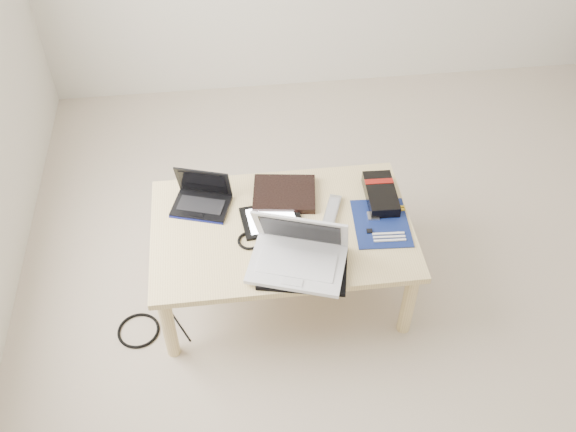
{
  "coord_description": "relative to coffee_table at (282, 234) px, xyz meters",
  "views": [
    {
      "loc": [
        -0.97,
        -1.5,
        2.36
      ],
      "look_at": [
        -0.75,
        0.35,
        0.46
      ],
      "focal_mm": 40.0,
      "sensor_mm": 36.0,
      "label": 1
    }
  ],
  "objects": [
    {
      "name": "ground",
      "position": [
        0.77,
        -0.35,
        -0.35
      ],
      "size": [
        4.0,
        4.0,
        0.0
      ],
      "primitive_type": "plane",
      "color": "beige",
      "rests_on": "ground"
    },
    {
      "name": "coffee_table",
      "position": [
        0.0,
        0.0,
        0.0
      ],
      "size": [
        1.1,
        0.7,
        0.4
      ],
      "color": "#E4CC89",
      "rests_on": "ground"
    },
    {
      "name": "book",
      "position": [
        0.03,
        0.19,
        0.06
      ],
      "size": [
        0.3,
        0.26,
        0.03
      ],
      "color": "black",
      "rests_on": "coffee_table"
    },
    {
      "name": "netbook",
      "position": [
        -0.33,
        0.18,
        0.09
      ],
      "size": [
        0.28,
        0.24,
        0.17
      ],
      "color": "black",
      "rests_on": "coffee_table"
    },
    {
      "name": "tablet",
      "position": [
        -0.04,
        0.04,
        0.06
      ],
      "size": [
        0.27,
        0.22,
        0.01
      ],
      "color": "black",
      "rests_on": "coffee_table"
    },
    {
      "name": "remote",
      "position": [
        0.22,
        0.04,
        0.06
      ],
      "size": [
        0.13,
        0.23,
        0.02
      ],
      "color": "#AEAEB2",
      "rests_on": "coffee_table"
    },
    {
      "name": "neoprene_sleeve",
      "position": [
        0.06,
        -0.24,
        0.06
      ],
      "size": [
        0.39,
        0.32,
        0.02
      ],
      "primitive_type": "cube",
      "rotation": [
        0.0,
        0.0,
        -0.22
      ],
      "color": "black",
      "rests_on": "coffee_table"
    },
    {
      "name": "white_laptop",
      "position": [
        0.04,
        -0.22,
        0.12
      ],
      "size": [
        0.43,
        0.36,
        0.25
      ],
      "color": "silver",
      "rests_on": "neoprene_sleeve"
    },
    {
      "name": "motherboard",
      "position": [
        0.42,
        -0.03,
        0.05
      ],
      "size": [
        0.25,
        0.3,
        0.01
      ],
      "color": "navy",
      "rests_on": "coffee_table"
    },
    {
      "name": "gpu_box",
      "position": [
        0.45,
        0.12,
        0.08
      ],
      "size": [
        0.14,
        0.26,
        0.06
      ],
      "color": "black",
      "rests_on": "coffee_table"
    },
    {
      "name": "cable_coil",
      "position": [
        -0.14,
        -0.07,
        0.05
      ],
      "size": [
        0.13,
        0.13,
        0.01
      ],
      "primitive_type": "torus",
      "rotation": [
        0.0,
        0.0,
        0.37
      ],
      "color": "black",
      "rests_on": "coffee_table"
    },
    {
      "name": "floor_cable_coil",
      "position": [
        -0.66,
        -0.18,
        -0.35
      ],
      "size": [
        0.19,
        0.19,
        0.01
      ],
      "primitive_type": "torus",
      "rotation": [
        0.0,
        0.0,
        0.04
      ],
      "color": "black",
      "rests_on": "ground"
    },
    {
      "name": "floor_cable_trail",
      "position": [
        -0.52,
        -0.09,
        -0.35
      ],
      "size": [
        0.18,
        0.33,
        0.01
      ],
      "primitive_type": "cylinder",
      "rotation": [
        1.57,
        0.0,
        0.48
      ],
      "color": "black",
      "rests_on": "ground"
    }
  ]
}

